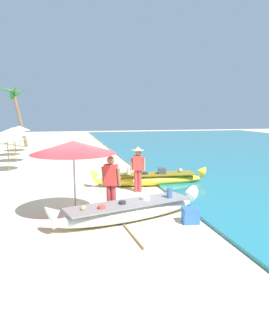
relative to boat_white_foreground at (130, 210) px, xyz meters
name	(u,v)px	position (x,y,z in m)	size (l,w,h in m)	color
ground_plane	(84,209)	(-1.14, 1.24, -0.27)	(80.00, 80.00, 0.00)	beige
boat_white_foreground	(130,210)	(0.00, 0.00, 0.00)	(4.46, 1.98, 0.80)	white
boat_yellow_midground	(149,179)	(1.62, 3.85, 0.00)	(4.73, 1.11, 0.79)	yellow
person_vendor_hatted	(138,166)	(0.94, 2.95, 0.70)	(0.58, 0.44, 1.68)	#B2383D
person_tourist_customer	(111,182)	(-0.40, 0.62, 0.68)	(0.58, 0.45, 1.68)	#B2383D
patio_umbrella_large	(73,148)	(-1.43, 0.45, 1.70)	(2.28, 2.28, 2.15)	#B7B7BC
parasol_row_0	(7,136)	(-4.31, 8.12, 1.47)	(1.60, 1.60, 1.91)	#8E6B47
parasol_row_1	(14,133)	(-4.37, 11.05, 1.47)	(1.60, 1.60, 1.91)	#8E6B47
parasol_row_2	(13,130)	(-4.87, 13.95, 1.47)	(1.60, 1.60, 1.91)	#8E6B47
parasol_row_3	(19,128)	(-4.80, 16.41, 1.47)	(1.60, 1.60, 1.91)	#8E6B47
palm_tree_leaning_seaward	(15,98)	(-5.44, 19.96, 3.74)	(2.59, 2.33, 5.12)	brown
cooler_box	(190,215)	(1.53, -0.58, -0.07)	(0.41, 0.39, 0.41)	blue
paddle	(128,230)	(-0.20, -0.81, -0.24)	(0.38, 1.79, 0.05)	#8E6B47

